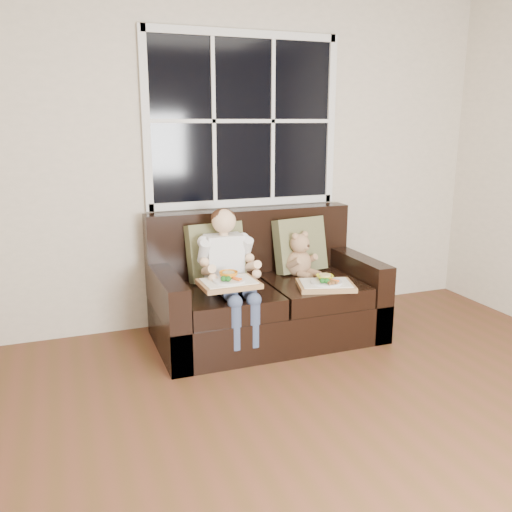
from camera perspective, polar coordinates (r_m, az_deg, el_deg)
name	(u,v)px	position (r m, az deg, el deg)	size (l,w,h in m)	color
ground	(408,497)	(2.77, 15.69, -23.20)	(5.00, 5.00, 0.00)	#562F1D
room_walls	(436,137)	(2.22, 18.46, 11.83)	(4.52, 5.02, 2.71)	#BCB19B
window_back	(243,121)	(4.47, -1.34, 14.02)	(1.62, 0.04, 1.37)	black
loveseat	(264,297)	(4.25, 0.83, -4.38)	(1.70, 0.92, 0.96)	black
pillow_left	(216,252)	(4.18, -4.26, 0.45)	(0.46, 0.25, 0.46)	olive
pillow_right	(300,245)	(4.43, 4.66, 1.18)	(0.47, 0.27, 0.45)	olive
child	(228,263)	(3.94, -2.95, -0.70)	(0.40, 0.60, 0.90)	silver
teddy_bear	(299,258)	(4.32, 4.60, -0.16)	(0.26, 0.31, 0.37)	tan
tray_left	(229,282)	(3.74, -2.89, -2.73)	(0.41, 0.31, 0.09)	#A8704B
tray_right	(326,284)	(4.05, 7.34, -2.93)	(0.48, 0.41, 0.09)	#A8704B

